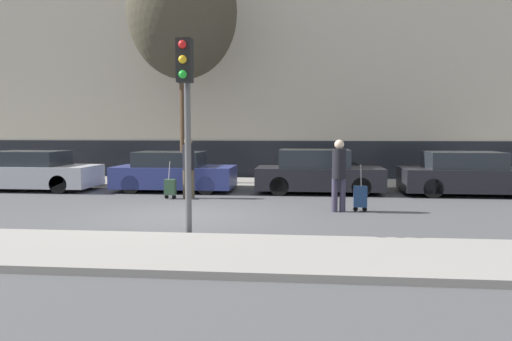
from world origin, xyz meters
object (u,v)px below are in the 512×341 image
parked_car_2 (318,173)px  trolley_left (170,187)px  traffic_light (186,97)px  parked_bicycle (338,171)px  pedestrian_right (339,171)px  bare_tree_near_crossing (182,12)px  parked_car_1 (174,173)px  parked_car_3 (467,175)px  pedestrian_left (188,163)px  parked_car_0 (34,172)px  trolley_right (360,197)px

parked_car_2 → trolley_left: (-4.39, -1.79, -0.31)m
parked_car_2 → traffic_light: 7.72m
parked_bicycle → pedestrian_right: bearing=-93.1°
trolley_left → bare_tree_near_crossing: bare_tree_near_crossing is taller
parked_car_1 → parked_car_3: (9.40, 0.01, 0.01)m
pedestrian_left → traffic_light: bearing=-98.2°
pedestrian_left → trolley_left: pedestrian_left is taller
parked_car_1 → parked_bicycle: 6.21m
parked_car_0 → pedestrian_left: 5.90m
pedestrian_right → traffic_light: traffic_light is taller
trolley_left → parked_car_3: bearing=11.4°
traffic_light → bare_tree_near_crossing: (-2.25, 8.71, 3.62)m
parked_car_3 → traffic_light: (-7.22, -7.01, 2.00)m
pedestrian_left → parked_bicycle: pedestrian_left is taller
pedestrian_right → traffic_light: size_ratio=0.49×
trolley_right → trolley_left: bearing=161.7°
parked_car_3 → trolley_right: bearing=-135.4°
parked_car_1 → bare_tree_near_crossing: (-0.07, 1.71, 5.63)m
traffic_light → parked_car_2: bearing=69.6°
trolley_left → pedestrian_right: (4.83, -1.87, 0.68)m
pedestrian_left → traffic_light: (1.28, -5.40, 1.60)m
trolley_right → bare_tree_near_crossing: bare_tree_near_crossing is taller
parked_bicycle → trolley_right: bearing=-88.2°
trolley_right → bare_tree_near_crossing: size_ratio=0.14×
parked_car_2 → trolley_left: parked_car_2 is taller
parked_car_2 → pedestrian_left: bearing=-157.7°
parked_car_2 → trolley_left: bearing=-157.8°
pedestrian_right → bare_tree_near_crossing: bare_tree_near_crossing is taller
trolley_left → parked_bicycle: (5.18, 4.56, 0.14)m
parked_car_3 → parked_bicycle: 4.72m
parked_car_0 → parked_car_3: size_ratio=1.02×
parked_car_1 → pedestrian_left: size_ratio=2.15×
parked_car_0 → parked_bicycle: parked_car_0 is taller
traffic_light → trolley_right: bearing=43.7°
trolley_right → parked_bicycle: bearing=91.8°
parked_car_3 → pedestrian_right: (-4.19, -3.68, 0.39)m
parked_car_0 → traffic_light: bearing=-44.3°
parked_bicycle → bare_tree_near_crossing: bearing=-169.5°
parked_car_0 → traffic_light: 9.98m
parked_bicycle → parked_car_3: bearing=-35.6°
parked_car_1 → traffic_light: size_ratio=1.06×
trolley_left → trolley_right: bearing=-18.3°
parked_car_3 → bare_tree_near_crossing: bare_tree_near_crossing is taller
parked_car_0 → pedestrian_right: size_ratio=2.30×
trolley_left → parked_car_1: bearing=102.1°
parked_car_2 → parked_bicycle: (0.79, 2.77, -0.17)m
parked_car_0 → trolley_left: parked_car_0 is taller
parked_car_2 → parked_car_0: bearing=-179.0°
trolley_left → traffic_light: (1.79, -5.20, 2.30)m
pedestrian_right → parked_car_2: bearing=-92.8°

